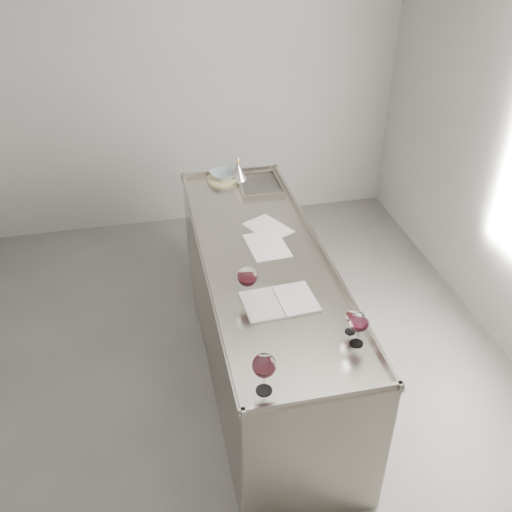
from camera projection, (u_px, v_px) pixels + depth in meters
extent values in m
cube|color=#565451|center=(198.00, 410.00, 3.71)|extent=(4.50, 5.00, 0.02)
cube|color=gray|center=(152.00, 80.00, 4.96)|extent=(4.50, 0.02, 2.80)
cube|color=gray|center=(263.00, 315.00, 3.77)|extent=(0.75, 2.40, 0.92)
cube|color=gray|center=(264.00, 256.00, 3.51)|extent=(0.77, 2.42, 0.02)
cube|color=gray|center=(323.00, 398.00, 2.53)|extent=(0.77, 0.02, 0.03)
cube|color=gray|center=(230.00, 171.00, 4.46)|extent=(0.77, 0.02, 0.03)
cube|color=gray|center=(205.00, 260.00, 3.43)|extent=(0.02, 2.42, 0.03)
cube|color=gray|center=(321.00, 246.00, 3.56)|extent=(0.02, 2.42, 0.03)
cube|color=#595654|center=(259.00, 187.00, 4.29)|extent=(0.30, 0.38, 0.01)
cylinder|color=white|center=(264.00, 390.00, 2.59)|extent=(0.08, 0.08, 0.00)
cylinder|color=white|center=(264.00, 382.00, 2.56)|extent=(0.01, 0.01, 0.10)
ellipsoid|color=white|center=(264.00, 366.00, 2.50)|extent=(0.11, 0.11, 0.11)
cylinder|color=#33060E|center=(264.00, 370.00, 2.51)|extent=(0.08, 0.08, 0.02)
cylinder|color=white|center=(248.00, 300.00, 3.14)|extent=(0.08, 0.08, 0.00)
cylinder|color=white|center=(248.00, 292.00, 3.11)|extent=(0.01, 0.01, 0.11)
ellipsoid|color=white|center=(247.00, 276.00, 3.05)|extent=(0.11, 0.11, 0.12)
cylinder|color=#33060D|center=(248.00, 280.00, 3.06)|extent=(0.08, 0.08, 0.03)
cylinder|color=white|center=(356.00, 343.00, 2.85)|extent=(0.07, 0.07, 0.00)
cylinder|color=white|center=(357.00, 336.00, 2.82)|extent=(0.01, 0.01, 0.09)
ellipsoid|color=white|center=(359.00, 322.00, 2.77)|extent=(0.10, 0.10, 0.10)
cylinder|color=#3A0715|center=(359.00, 325.00, 2.78)|extent=(0.07, 0.07, 0.02)
cylinder|color=white|center=(350.00, 331.00, 2.92)|extent=(0.05, 0.05, 0.00)
cylinder|color=white|center=(351.00, 326.00, 2.90)|extent=(0.01, 0.01, 0.07)
ellipsoid|color=white|center=(352.00, 316.00, 2.86)|extent=(0.07, 0.07, 0.07)
cylinder|color=#3C080C|center=(352.00, 319.00, 2.87)|extent=(0.05, 0.05, 0.02)
cube|color=silver|center=(262.00, 305.00, 3.09)|extent=(0.21, 0.29, 0.01)
cube|color=silver|center=(297.00, 299.00, 3.14)|extent=(0.21, 0.29, 0.01)
cylinder|color=white|center=(279.00, 301.00, 3.11)|extent=(0.03, 0.28, 0.01)
cube|color=silver|center=(268.00, 228.00, 3.78)|extent=(0.33, 0.37, 0.00)
cube|color=white|center=(267.00, 245.00, 3.59)|extent=(0.26, 0.35, 0.00)
cylinder|color=#D4C589|center=(224.00, 179.00, 4.37)|extent=(0.32, 0.32, 0.02)
imported|color=gray|center=(223.00, 175.00, 4.35)|extent=(0.26, 0.26, 0.05)
cone|color=#B1A69D|center=(238.00, 172.00, 4.35)|extent=(0.14, 0.14, 0.12)
cylinder|color=#B1A69D|center=(238.00, 164.00, 4.31)|extent=(0.03, 0.03, 0.03)
cylinder|color=#AC6D2F|center=(238.00, 161.00, 4.29)|extent=(0.03, 0.03, 0.01)
cone|color=#B1A69D|center=(238.00, 158.00, 4.28)|extent=(0.02, 0.02, 0.04)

